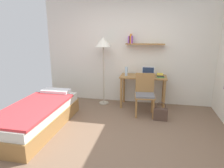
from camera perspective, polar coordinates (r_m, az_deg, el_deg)
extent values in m
plane|color=brown|center=(3.51, 1.04, -15.85)|extent=(5.28, 5.28, 0.00)
cube|color=silver|center=(5.04, 5.46, 9.22)|extent=(4.40, 0.05, 2.60)
cube|color=#9E703D|center=(4.87, 9.43, 11.21)|extent=(0.92, 0.22, 0.02)
cube|color=purple|center=(4.91, 4.87, 12.52)|extent=(0.02, 0.16, 0.17)
cube|color=orange|center=(4.91, 5.37, 12.81)|extent=(0.03, 0.16, 0.22)
cube|color=purple|center=(4.90, 5.76, 12.50)|extent=(0.03, 0.18, 0.17)
cube|color=#9E703D|center=(4.09, -20.42, -9.94)|extent=(0.87, 2.02, 0.28)
cube|color=silver|center=(4.01, -20.71, -7.07)|extent=(0.83, 1.96, 0.16)
cube|color=#DB383D|center=(3.88, -21.79, -6.33)|extent=(0.88, 1.65, 0.04)
cube|color=white|center=(4.61, -15.71, -2.11)|extent=(0.61, 0.28, 0.10)
cube|color=#9E703D|center=(4.78, 8.95, 2.13)|extent=(1.08, 0.52, 0.03)
cylinder|color=#9E703D|center=(4.73, 2.64, -2.67)|extent=(0.06, 0.06, 0.74)
cylinder|color=#9E703D|center=(4.68, 14.66, -3.32)|extent=(0.06, 0.06, 0.74)
cylinder|color=#9E703D|center=(5.13, 3.39, -1.26)|extent=(0.06, 0.06, 0.74)
cylinder|color=#9E703D|center=(5.09, 14.46, -1.86)|extent=(0.06, 0.06, 0.74)
cube|color=#9E703D|center=(4.35, 9.36, -3.53)|extent=(0.47, 0.44, 0.03)
cube|color=slate|center=(4.34, 9.38, -3.15)|extent=(0.43, 0.41, 0.04)
cube|color=#9E703D|center=(4.45, 9.38, 0.40)|extent=(0.41, 0.08, 0.43)
cylinder|color=#9E703D|center=(4.26, 6.94, -7.04)|extent=(0.04, 0.04, 0.42)
cylinder|color=#9E703D|center=(4.28, 11.76, -7.13)|extent=(0.04, 0.04, 0.42)
cylinder|color=#9E703D|center=(4.57, 6.89, -5.48)|extent=(0.04, 0.04, 0.42)
cylinder|color=#9E703D|center=(4.59, 11.36, -5.57)|extent=(0.04, 0.04, 0.42)
cylinder|color=#B2A893|center=(5.14, -2.34, -5.39)|extent=(0.24, 0.24, 0.02)
cylinder|color=#B2A893|center=(4.94, -2.43, 2.45)|extent=(0.03, 0.03, 1.41)
cone|color=silver|center=(4.83, -2.54, 11.96)|extent=(0.39, 0.39, 0.22)
cube|color=#B7BABF|center=(4.76, 10.23, 2.27)|extent=(0.30, 0.22, 0.01)
cube|color=#B7BABF|center=(4.81, 10.32, 3.68)|extent=(0.29, 0.08, 0.20)
cube|color=black|center=(4.81, 10.32, 3.65)|extent=(0.26, 0.06, 0.17)
cylinder|color=silver|center=(4.74, 4.12, 3.67)|extent=(0.06, 0.06, 0.22)
cube|color=#4CA856|center=(4.75, 13.66, 2.13)|extent=(0.18, 0.21, 0.02)
cube|color=#333338|center=(4.74, 13.64, 2.43)|extent=(0.16, 0.21, 0.03)
cube|color=gold|center=(4.74, 13.58, 2.75)|extent=(0.15, 0.21, 0.02)
cube|color=#4C382D|center=(4.30, 13.67, -8.41)|extent=(0.28, 0.13, 0.25)
torus|color=#4C382D|center=(4.23, 13.81, -6.23)|extent=(0.20, 0.02, 0.20)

